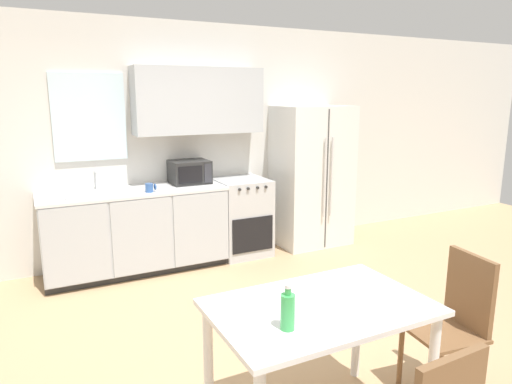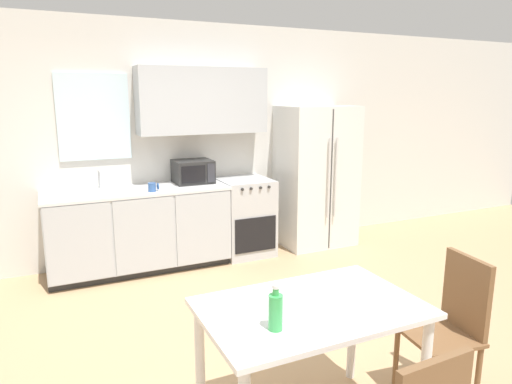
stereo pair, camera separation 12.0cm
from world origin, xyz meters
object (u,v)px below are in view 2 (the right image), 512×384
object	(u,v)px
coffee_mug	(153,187)
dining_table	(311,325)
microwave	(193,171)
oven_range	(245,217)
refrigerator	(316,176)
dining_chair_side	(453,318)
drink_bottle	(276,311)

from	to	relation	value
coffee_mug	dining_table	world-z (taller)	coffee_mug
microwave	dining_table	xyz separation A→B (m)	(-0.28, -3.02, -0.37)
oven_range	refrigerator	xyz separation A→B (m)	(0.98, -0.02, 0.42)
oven_range	refrigerator	size ratio (longest dim) A/B	0.52
oven_range	dining_table	xyz separation A→B (m)	(-0.88, -2.92, 0.21)
microwave	dining_table	size ratio (longest dim) A/B	0.36
dining_table	refrigerator	bearing A→B (deg)	57.37
microwave	coffee_mug	size ratio (longest dim) A/B	3.80
refrigerator	dining_chair_side	bearing A→B (deg)	-106.50
microwave	dining_chair_side	bearing A→B (deg)	-77.54
microwave	dining_table	distance (m)	3.06
microwave	refrigerator	bearing A→B (deg)	-4.23
microwave	drink_bottle	bearing A→B (deg)	-100.26
drink_bottle	microwave	bearing A→B (deg)	79.74
refrigerator	drink_bottle	xyz separation A→B (m)	(-2.15, -3.05, -0.00)
drink_bottle	oven_range	bearing A→B (deg)	69.13
microwave	drink_bottle	world-z (taller)	microwave
microwave	dining_table	bearing A→B (deg)	-95.30
oven_range	dining_chair_side	world-z (taller)	dining_chair_side
oven_range	drink_bottle	distance (m)	3.31
oven_range	dining_table	size ratio (longest dim) A/B	0.77
coffee_mug	dining_chair_side	distance (m)	3.11
refrigerator	coffee_mug	xyz separation A→B (m)	(-2.11, -0.17, 0.07)
oven_range	microwave	distance (m)	0.84
refrigerator	dining_table	world-z (taller)	refrigerator
refrigerator	dining_table	bearing A→B (deg)	-122.63
microwave	dining_chair_side	size ratio (longest dim) A/B	0.46
oven_range	dining_chair_side	bearing A→B (deg)	-88.26
microwave	coffee_mug	distance (m)	0.61
coffee_mug	refrigerator	bearing A→B (deg)	4.63
dining_table	dining_chair_side	distance (m)	0.98
oven_range	refrigerator	distance (m)	1.07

